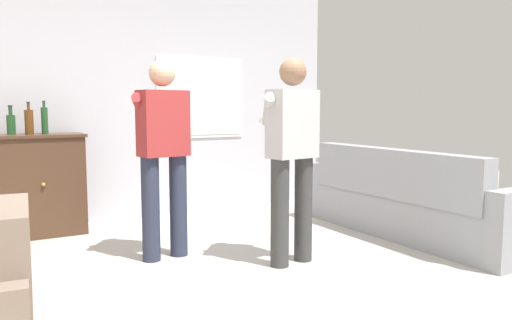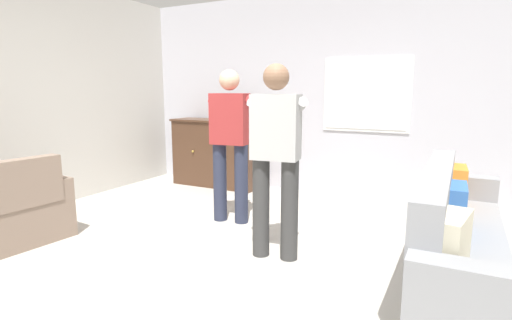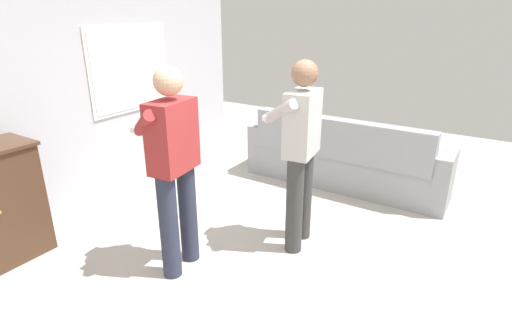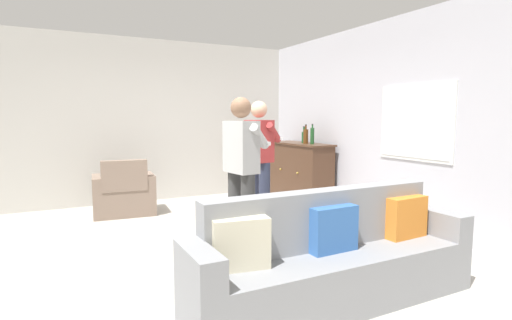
{
  "view_description": "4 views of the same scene",
  "coord_description": "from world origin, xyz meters",
  "px_view_note": "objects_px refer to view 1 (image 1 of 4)",
  "views": [
    {
      "loc": [
        -1.69,
        -3.09,
        1.29
      ],
      "look_at": [
        0.32,
        0.37,
        0.87
      ],
      "focal_mm": 35.0,
      "sensor_mm": 36.0,
      "label": 1
    },
    {
      "loc": [
        1.99,
        -2.8,
        1.46
      ],
      "look_at": [
        0.34,
        0.36,
        0.84
      ],
      "focal_mm": 28.0,
      "sensor_mm": 36.0,
      "label": 2
    },
    {
      "loc": [
        -2.35,
        -1.16,
        2.04
      ],
      "look_at": [
        0.25,
        0.5,
        0.88
      ],
      "focal_mm": 28.0,
      "sensor_mm": 36.0,
      "label": 3
    },
    {
      "loc": [
        4.41,
        -1.55,
        1.48
      ],
      "look_at": [
        0.4,
        0.53,
        0.98
      ],
      "focal_mm": 28.0,
      "sensor_mm": 36.0,
      "label": 4
    }
  ],
  "objects_px": {
    "person_standing_left": "(163,149)",
    "person_standing_right": "(291,151)",
    "sideboard_cabinet": "(10,187)",
    "bottle_wine_green": "(11,123)",
    "bottle_liquor_amber": "(45,120)",
    "couch": "(403,203)",
    "bottle_spirits_clear": "(29,122)"
  },
  "relations": [
    {
      "from": "bottle_wine_green",
      "to": "person_standing_left",
      "type": "relative_size",
      "value": 0.17
    },
    {
      "from": "couch",
      "to": "person_standing_right",
      "type": "relative_size",
      "value": 1.45
    },
    {
      "from": "couch",
      "to": "sideboard_cabinet",
      "type": "distance_m",
      "value": 3.87
    },
    {
      "from": "person_standing_right",
      "to": "couch",
      "type": "bearing_deg",
      "value": 4.99
    },
    {
      "from": "bottle_wine_green",
      "to": "person_standing_right",
      "type": "distance_m",
      "value": 2.83
    },
    {
      "from": "person_standing_left",
      "to": "bottle_spirits_clear",
      "type": "bearing_deg",
      "value": 123.37
    },
    {
      "from": "couch",
      "to": "bottle_wine_green",
      "type": "height_order",
      "value": "bottle_wine_green"
    },
    {
      "from": "bottle_spirits_clear",
      "to": "person_standing_left",
      "type": "height_order",
      "value": "person_standing_left"
    },
    {
      "from": "person_standing_left",
      "to": "person_standing_right",
      "type": "height_order",
      "value": "same"
    },
    {
      "from": "sideboard_cabinet",
      "to": "bottle_spirits_clear",
      "type": "height_order",
      "value": "bottle_spirits_clear"
    },
    {
      "from": "sideboard_cabinet",
      "to": "bottle_wine_green",
      "type": "xyz_separation_m",
      "value": [
        0.04,
        0.05,
        0.62
      ]
    },
    {
      "from": "sideboard_cabinet",
      "to": "person_standing_left",
      "type": "relative_size",
      "value": 0.84
    },
    {
      "from": "sideboard_cabinet",
      "to": "bottle_liquor_amber",
      "type": "bearing_deg",
      "value": 1.22
    },
    {
      "from": "bottle_wine_green",
      "to": "person_standing_left",
      "type": "bearing_deg",
      "value": -53.65
    },
    {
      "from": "bottle_wine_green",
      "to": "bottle_spirits_clear",
      "type": "height_order",
      "value": "bottle_spirits_clear"
    },
    {
      "from": "bottle_liquor_amber",
      "to": "bottle_spirits_clear",
      "type": "bearing_deg",
      "value": -169.07
    },
    {
      "from": "bottle_liquor_amber",
      "to": "bottle_wine_green",
      "type": "bearing_deg",
      "value": 172.22
    },
    {
      "from": "couch",
      "to": "bottle_wine_green",
      "type": "relative_size",
      "value": 8.51
    },
    {
      "from": "bottle_liquor_amber",
      "to": "sideboard_cabinet",
      "type": "bearing_deg",
      "value": -178.78
    },
    {
      "from": "couch",
      "to": "sideboard_cabinet",
      "type": "relative_size",
      "value": 1.74
    },
    {
      "from": "couch",
      "to": "bottle_wine_green",
      "type": "bearing_deg",
      "value": 149.45
    },
    {
      "from": "sideboard_cabinet",
      "to": "person_standing_right",
      "type": "bearing_deg",
      "value": -46.45
    },
    {
      "from": "bottle_liquor_amber",
      "to": "person_standing_right",
      "type": "distance_m",
      "value": 2.61
    },
    {
      "from": "couch",
      "to": "person_standing_left",
      "type": "bearing_deg",
      "value": 166.63
    },
    {
      "from": "couch",
      "to": "bottle_spirits_clear",
      "type": "xyz_separation_m",
      "value": [
        -3.17,
        1.89,
        0.8
      ]
    },
    {
      "from": "bottle_liquor_amber",
      "to": "bottle_spirits_clear",
      "type": "distance_m",
      "value": 0.15
    },
    {
      "from": "sideboard_cabinet",
      "to": "bottle_liquor_amber",
      "type": "height_order",
      "value": "bottle_liquor_amber"
    },
    {
      "from": "couch",
      "to": "bottle_spirits_clear",
      "type": "bearing_deg",
      "value": 149.15
    },
    {
      "from": "sideboard_cabinet",
      "to": "bottle_wine_green",
      "type": "distance_m",
      "value": 0.62
    },
    {
      "from": "sideboard_cabinet",
      "to": "bottle_spirits_clear",
      "type": "bearing_deg",
      "value": -6.21
    },
    {
      "from": "sideboard_cabinet",
      "to": "person_standing_left",
      "type": "height_order",
      "value": "person_standing_left"
    },
    {
      "from": "bottle_wine_green",
      "to": "person_standing_right",
      "type": "bearing_deg",
      "value": -47.68
    }
  ]
}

